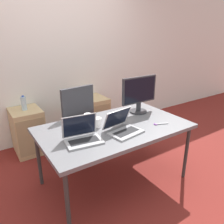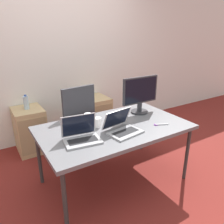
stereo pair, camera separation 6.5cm
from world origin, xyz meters
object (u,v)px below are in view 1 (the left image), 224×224
Objects in this scene: laptop_left at (82,136)px; cabinet_left at (28,131)px; laptop_right at (123,128)px; mouse at (123,119)px; office_chair at (72,132)px; cabinet_right at (93,116)px; coffee_cup_white at (98,122)px; water_bottle at (24,103)px; coffee_cup_brown at (88,118)px; monitor at (139,94)px.

cabinet_left is at bearing 99.26° from laptop_left.
cabinet_left is at bearing 114.79° from laptop_right.
laptop_right is 6.20× the size of mouse.
office_chair reaches higher than mouse.
coffee_cup_white is at bearing -116.32° from cabinet_right.
cabinet_right is at bearing 73.31° from laptop_right.
cabinet_right is 1.77× the size of laptop_right.
water_bottle is (-1.08, 0.00, 0.42)m from cabinet_right.
coffee_cup_brown is (-0.60, -0.98, 0.43)m from cabinet_right.
laptop_left reaches higher than water_bottle.
monitor reaches higher than coffee_cup_brown.
mouse is at bearing 18.05° from laptop_left.
water_bottle reaches higher than cabinet_right.
laptop_right is 0.32m from mouse.
coffee_cup_white is at bearing 121.81° from laptop_right.
coffee_cup_white is (-0.66, -0.11, -0.19)m from monitor.
cabinet_right is at bearing 94.37° from monitor.
coffee_cup_brown is (0.48, -0.98, 0.01)m from water_bottle.
laptop_left is 0.44m from laptop_right.
cabinet_right is at bearing 78.73° from mouse.
monitor reaches higher than cabinet_right.
laptop_left is 3.92× the size of coffee_cup_brown.
cabinet_left is at bearing 113.19° from coffee_cup_white.
water_bottle is at bearing 126.09° from mouse.
mouse is 0.63× the size of coffee_cup_brown.
coffee_cup_white is (-0.58, -1.17, 0.44)m from cabinet_right.
mouse is (0.85, -1.16, 0.40)m from cabinet_left.
monitor is at bearing -42.46° from cabinet_left.
mouse is (-0.23, -1.16, 0.40)m from cabinet_right.
water_bottle reaches higher than coffee_cup_brown.
office_chair is 0.95m from laptop_left.
cabinet_left is 1.00× the size of cabinet_right.
coffee_cup_white is (-0.35, -0.01, 0.04)m from mouse.
cabinet_right is 6.95× the size of coffee_cup_brown.
mouse is at bearing -58.93° from office_chair.
cabinet_right is 10.97× the size of mouse.
office_chair is 17.84× the size of mouse.
monitor reaches higher than water_bottle.
cabinet_right is 3.14× the size of water_bottle.
cabinet_left is at bearing 137.54° from monitor.
monitor is at bearing -6.94° from coffee_cup_brown.
office_chair reaches higher than cabinet_left.
coffee_cup_white is at bearing -83.90° from coffee_cup_brown.
laptop_right is at bearing -68.33° from coffee_cup_brown.
cabinet_left is 1.49m from mouse.
water_bottle is at bearing 90.00° from cabinet_left.
laptop_left is at bearing -80.75° from water_bottle.
water_bottle is at bearing 116.09° from coffee_cup_brown.
laptop_right reaches higher than mouse.
coffee_cup_brown is at bearing 153.67° from mouse.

